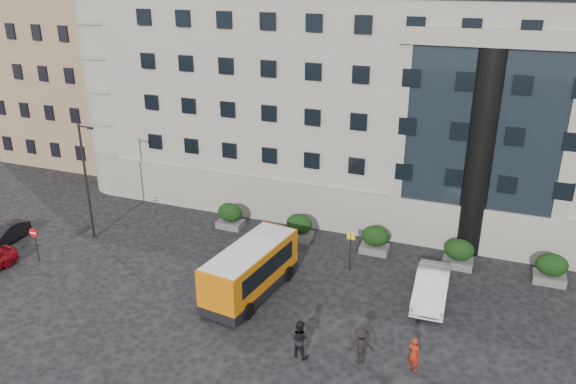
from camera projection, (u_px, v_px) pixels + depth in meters
name	position (u px, v px, depth m)	size (l,w,h in m)	color
ground	(232.00, 293.00, 31.79)	(120.00, 120.00, 0.00)	black
civic_building	(416.00, 76.00, 45.50)	(44.00, 24.00, 18.00)	gray
entrance_column	(480.00, 155.00, 34.28)	(1.80, 1.80, 13.00)	black
apartment_near	(96.00, 49.00, 53.45)	(14.00, 14.00, 20.00)	#927255
apartment_far	(170.00, 21.00, 69.67)	(13.00, 13.00, 22.00)	#7F614A
hedge_a	(230.00, 215.00, 39.55)	(1.80, 1.26, 1.84)	#50504E
hedge_b	(299.00, 227.00, 37.80)	(1.80, 1.26, 1.84)	#50504E
hedge_c	(375.00, 239.00, 36.06)	(1.80, 1.26, 1.84)	#50504E
hedge_d	(459.00, 253.00, 34.32)	(1.80, 1.26, 1.84)	#50504E
hedge_e	(551.00, 268.00, 32.57)	(1.80, 1.26, 1.84)	#50504E
street_lamp	(87.00, 178.00, 36.77)	(1.16, 0.18, 8.00)	#262628
bus_stop_sign	(351.00, 244.00, 33.64)	(0.50, 0.08, 2.52)	#262628
no_entry_sign	(35.00, 238.00, 34.64)	(0.64, 0.16, 2.32)	#262628
minibus	(250.00, 269.00, 31.23)	(3.27, 7.13, 2.87)	#CE6909
red_truck	(203.00, 152.00, 51.20)	(2.95, 5.85, 3.09)	maroon
parked_car_b	(3.00, 235.00, 37.32)	(1.36, 3.91, 1.29)	black
parked_car_c	(171.00, 185.00, 45.80)	(1.85, 4.55, 1.32)	black
parked_car_d	(147.00, 177.00, 47.26)	(2.52, 5.47, 1.52)	black
white_taxi	(431.00, 287.00, 30.88)	(1.74, 5.00, 1.65)	white
pedestrian_a	(414.00, 354.00, 25.42)	(0.63, 0.42, 1.74)	maroon
pedestrian_b	(299.00, 339.00, 26.31)	(0.94, 0.73, 1.94)	black
pedestrian_c	(361.00, 346.00, 25.91)	(1.20, 0.69, 1.85)	black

